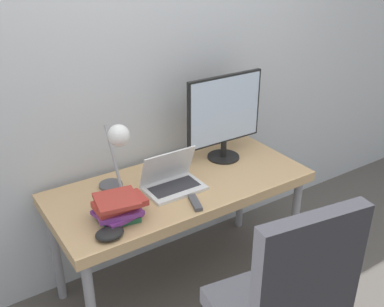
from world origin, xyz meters
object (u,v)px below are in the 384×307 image
object	(u,v)px
desk_lamp	(117,145)
game_controller	(110,233)
laptop	(172,181)
book_stack	(118,208)
monitor	(224,114)
office_chair	(286,303)

from	to	relation	value
desk_lamp	game_controller	distance (m)	0.45
laptop	book_stack	world-z (taller)	laptop
monitor	game_controller	distance (m)	1.03
book_stack	game_controller	world-z (taller)	book_stack
monitor	book_stack	size ratio (longest dim) A/B	2.02
laptop	desk_lamp	distance (m)	0.38
laptop	office_chair	size ratio (longest dim) A/B	0.29
monitor	office_chair	world-z (taller)	monitor
laptop	desk_lamp	size ratio (longest dim) A/B	0.74
laptop	monitor	size ratio (longest dim) A/B	0.60
laptop	office_chair	world-z (taller)	office_chair
monitor	office_chair	bearing A→B (deg)	-113.17
laptop	desk_lamp	xyz separation A→B (m)	(-0.27, 0.07, 0.26)
game_controller	desk_lamp	bearing A→B (deg)	56.26
office_chair	book_stack	distance (m)	0.88
desk_lamp	game_controller	world-z (taller)	desk_lamp
monitor	office_chair	xyz separation A→B (m)	(-0.44, -1.03, -0.41)
desk_lamp	game_controller	bearing A→B (deg)	-123.74
monitor	book_stack	xyz separation A→B (m)	(-0.83, -0.26, -0.22)
monitor	office_chair	size ratio (longest dim) A/B	0.49
office_chair	laptop	bearing A→B (deg)	91.13
laptop	game_controller	distance (m)	0.52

